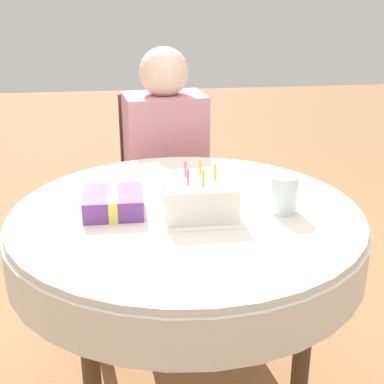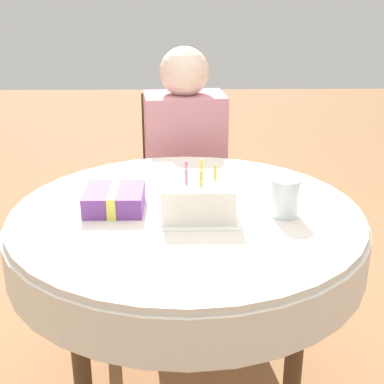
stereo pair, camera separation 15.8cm
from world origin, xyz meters
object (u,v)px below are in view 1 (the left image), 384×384
object	(u,v)px
chair	(163,186)
birthday_cake	(198,196)
drinking_glass	(284,194)
person	(166,152)
gift_box	(113,202)

from	to	relation	value
chair	birthday_cake	world-z (taller)	chair
birthday_cake	drinking_glass	xyz separation A→B (m)	(0.25, -0.03, 0.00)
person	drinking_glass	distance (m)	0.88
chair	drinking_glass	size ratio (longest dim) A/B	8.19
chair	person	size ratio (longest dim) A/B	0.80
chair	gift_box	size ratio (longest dim) A/B	5.13
person	drinking_glass	size ratio (longest dim) A/B	10.18
chair	gift_box	distance (m)	0.93
person	birthday_cake	xyz separation A→B (m)	(0.03, -0.80, 0.11)
person	gift_box	distance (m)	0.80
chair	birthday_cake	size ratio (longest dim) A/B	4.41
drinking_glass	gift_box	bearing A→B (deg)	173.44
person	birthday_cake	world-z (taller)	person
birthday_cake	drinking_glass	bearing A→B (deg)	-5.79
chair	gift_box	bearing A→B (deg)	-110.17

